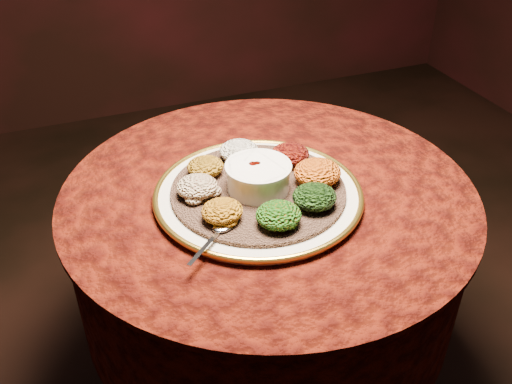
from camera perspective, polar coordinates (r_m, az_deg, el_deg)
name	(u,v)px	position (r m, az deg, el deg)	size (l,w,h in m)	color
table	(268,248)	(1.43, 1.16, -5.64)	(0.96, 0.96, 0.73)	black
platter	(258,194)	(1.28, 0.22, -0.23)	(0.59, 0.59, 0.02)	silver
injera	(258,190)	(1.27, 0.23, 0.17)	(0.39, 0.39, 0.01)	brown
stew_bowl	(258,175)	(1.25, 0.23, 1.70)	(0.15, 0.15, 0.06)	silver
spoon	(219,231)	(1.14, -3.70, -3.89)	(0.12, 0.10, 0.01)	silver
portion_ayib	(239,151)	(1.36, -1.74, 4.15)	(0.09, 0.09, 0.05)	silver
portion_kitfo	(290,154)	(1.35, 3.42, 3.81)	(0.09, 0.09, 0.04)	black
portion_tikil	(317,172)	(1.28, 6.16, 1.96)	(0.11, 0.10, 0.05)	#B4610F
portion_gomen	(315,197)	(1.21, 5.87, -0.47)	(0.10, 0.09, 0.05)	black
portion_mixveg	(279,215)	(1.15, 2.27, -2.32)	(0.09, 0.09, 0.05)	#A9470A
portion_kik	(222,211)	(1.17, -3.41, -1.92)	(0.09, 0.08, 0.04)	#AE6E0F
portion_timatim	(197,187)	(1.24, -5.91, 0.54)	(0.09, 0.09, 0.04)	#710806
portion_shiro	(205,167)	(1.31, -5.09, 2.55)	(0.08, 0.08, 0.04)	#A26D13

